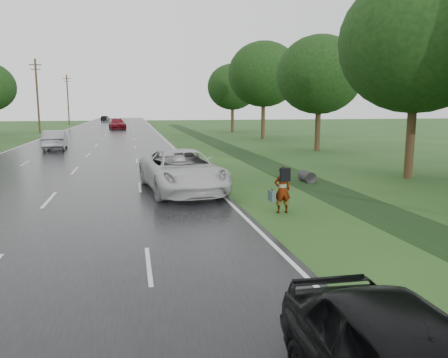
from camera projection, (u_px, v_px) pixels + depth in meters
name	position (u px, v px, depth m)	size (l,w,h in m)	color
road	(104.00, 137.00, 52.65)	(14.00, 180.00, 0.04)	black
edge_stripe_east	(161.00, 136.00, 54.03)	(0.12, 180.00, 0.01)	silver
edge_stripe_west	(45.00, 137.00, 51.27)	(0.12, 180.00, 0.01)	silver
center_line	(104.00, 137.00, 52.65)	(0.12, 180.00, 0.01)	silver
drainage_ditch	(257.00, 160.00, 29.62)	(2.20, 120.00, 0.56)	black
utility_pole_far	(37.00, 95.00, 59.58)	(1.60, 0.26, 10.00)	#3C2D18
utility_pole_distant	(68.00, 99.00, 88.53)	(1.60, 0.26, 10.00)	#3C2D18
tree_east_b	(417.00, 43.00, 21.25)	(7.60, 7.60, 10.11)	#3C2D18
tree_east_c	(320.00, 75.00, 35.10)	(7.00, 7.00, 9.29)	#3C2D18
tree_east_d	(264.00, 74.00, 48.36)	(8.00, 8.00, 10.76)	#3C2D18
tree_east_f	(233.00, 87.00, 61.94)	(7.20, 7.20, 9.62)	#3C2D18
pedestrian	(282.00, 189.00, 14.88)	(0.71, 0.64, 1.60)	#A5998C
white_pickup	(182.00, 171.00, 18.59)	(2.92, 6.33, 1.76)	beige
silver_sedan	(55.00, 140.00, 36.79)	(1.71, 4.89, 1.61)	gray
far_car_red	(117.00, 124.00, 69.44)	(2.36, 5.81, 1.69)	maroon
far_car_dark	(105.00, 119.00, 105.70)	(1.43, 4.10, 1.35)	black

